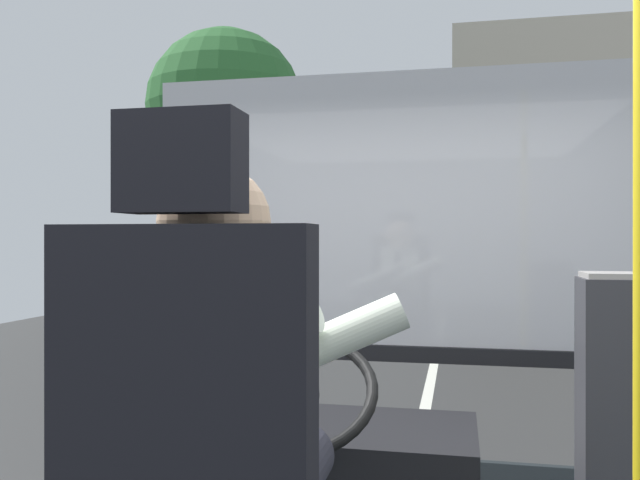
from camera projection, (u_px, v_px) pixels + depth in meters
name	position (u px, v px, depth m)	size (l,w,h in m)	color
ground	(437.00, 352.00, 10.39)	(18.00, 44.00, 0.06)	#2F2F2F
bus_driver	(225.00, 404.00, 1.39)	(0.76, 0.54, 0.78)	#282833
steering_console	(326.00, 474.00, 2.45)	(1.10, 0.98, 0.78)	black
fare_box	(615.00, 410.00, 2.33)	(0.23, 0.23, 0.97)	#333338
windshield_panel	(390.00, 248.00, 3.36)	(2.50, 0.08, 1.48)	silver
street_tree	(226.00, 110.00, 12.59)	(3.00, 3.00, 5.77)	#4C3828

